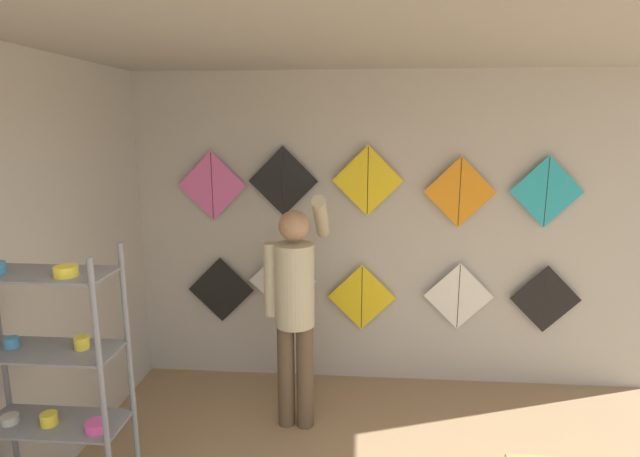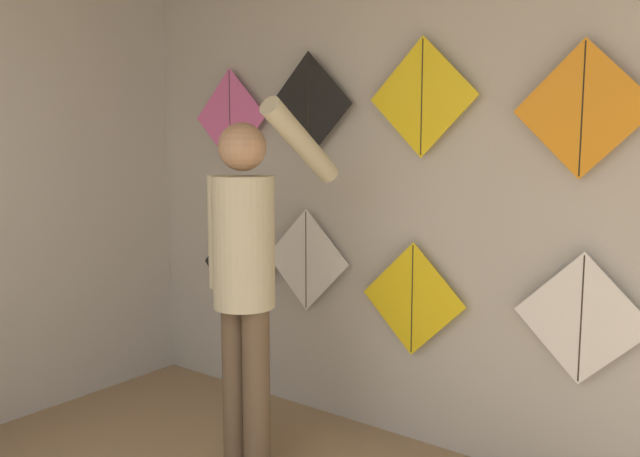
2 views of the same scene
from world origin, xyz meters
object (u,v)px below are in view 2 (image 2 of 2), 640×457
(kite_3, at_px, (581,319))
(kite_1, at_px, (306,260))
(kite_0, at_px, (237,265))
(kite_5, at_px, (230,117))
(kite_8, at_px, (583,109))
(kite_6, at_px, (308,105))
(kite_7, at_px, (422,97))
(kite_2, at_px, (412,299))
(shopkeeper, at_px, (246,267))

(kite_3, bearing_deg, kite_1, 180.00)
(kite_3, bearing_deg, kite_0, 180.00)
(kite_5, bearing_deg, kite_8, 0.00)
(kite_5, relative_size, kite_8, 1.00)
(kite_5, relative_size, kite_6, 1.00)
(kite_7, distance_m, kite_8, 0.79)
(kite_2, bearing_deg, kite_6, 180.00)
(shopkeeper, xyz_separation_m, kite_1, (-0.21, 0.74, -0.09))
(kite_7, bearing_deg, kite_1, 180.00)
(kite_6, distance_m, kite_8, 1.52)
(kite_7, bearing_deg, kite_8, 0.00)
(shopkeeper, bearing_deg, kite_1, 109.22)
(kite_0, distance_m, kite_6, 1.17)
(kite_3, height_order, kite_8, kite_8)
(kite_8, bearing_deg, kite_1, 180.00)
(shopkeeper, relative_size, kite_5, 3.01)
(kite_0, relative_size, kite_1, 1.00)
(kite_5, distance_m, kite_7, 1.37)
(shopkeeper, distance_m, kite_8, 1.69)
(shopkeeper, bearing_deg, kite_7, 57.09)
(kite_0, height_order, kite_3, kite_0)
(shopkeeper, relative_size, kite_8, 3.01)
(kite_8, bearing_deg, kite_7, 180.00)
(kite_3, height_order, kite_6, kite_6)
(kite_0, distance_m, kite_2, 1.30)
(kite_1, bearing_deg, kite_6, 0.00)
(kite_6, bearing_deg, kite_5, 180.00)
(kite_5, height_order, kite_6, kite_6)
(kite_6, xyz_separation_m, kite_8, (1.52, 0.00, -0.08))
(kite_2, height_order, kite_3, kite_3)
(shopkeeper, height_order, kite_6, kite_6)
(kite_0, bearing_deg, kite_6, 0.00)
(kite_1, distance_m, kite_6, 0.91)
(shopkeeper, height_order, kite_5, kite_5)
(kite_5, distance_m, kite_6, 0.64)
(kite_0, bearing_deg, kite_5, 180.00)
(kite_1, relative_size, kite_3, 1.00)
(kite_1, bearing_deg, shopkeeper, -74.25)
(kite_3, bearing_deg, kite_5, 180.00)
(kite_6, height_order, kite_7, kite_7)
(kite_0, xyz_separation_m, kite_3, (2.15, 0.00, -0.00))
(shopkeeper, relative_size, kite_1, 3.01)
(kite_2, height_order, kite_8, kite_8)
(kite_3, distance_m, kite_6, 1.86)
(shopkeeper, height_order, kite_8, kite_8)
(kite_7, bearing_deg, kite_0, 180.00)
(kite_1, bearing_deg, kite_8, 0.00)
(kite_7, bearing_deg, shopkeeper, -126.39)
(kite_0, bearing_deg, kite_3, 0.00)
(shopkeeper, xyz_separation_m, kite_8, (1.33, 0.74, 0.74))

